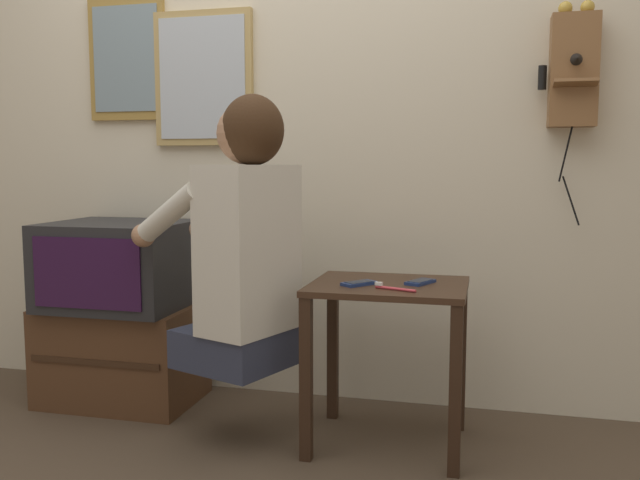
{
  "coord_description": "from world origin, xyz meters",
  "views": [
    {
      "loc": [
        0.83,
        -1.85,
        1.02
      ],
      "look_at": [
        0.25,
        0.47,
        0.75
      ],
      "focal_mm": 38.0,
      "sensor_mm": 36.0,
      "label": 1
    }
  ],
  "objects": [
    {
      "name": "framed_picture",
      "position": [
        -0.76,
        0.95,
        1.49
      ],
      "size": [
        0.37,
        0.03,
        0.54
      ],
      "color": "olive"
    },
    {
      "name": "television",
      "position": [
        -0.68,
        0.68,
        0.6
      ],
      "size": [
        0.57,
        0.49,
        0.36
      ],
      "color": "#232326",
      "rests_on": "tv_stand"
    },
    {
      "name": "wall_phone_antique",
      "position": [
        1.13,
        0.91,
        1.37
      ],
      "size": [
        0.21,
        0.19,
        0.84
      ],
      "color": "brown"
    },
    {
      "name": "cell_phone_held",
      "position": [
        0.4,
        0.46,
        0.6
      ],
      "size": [
        0.12,
        0.13,
        0.01
      ],
      "rotation": [
        0.0,
        0.0,
        -0.68
      ],
      "color": "navy",
      "rests_on": "side_table"
    },
    {
      "name": "toothbrush",
      "position": [
        0.52,
        0.4,
        0.6
      ],
      "size": [
        0.15,
        0.06,
        0.02
      ],
      "rotation": [
        0.0,
        0.0,
        1.22
      ],
      "color": "#D83F4C",
      "rests_on": "side_table"
    },
    {
      "name": "person",
      "position": [
        -0.01,
        0.39,
        0.76
      ],
      "size": [
        0.62,
        0.51,
        0.97
      ],
      "rotation": [
        0.0,
        0.0,
        1.21
      ],
      "color": "#2D3347",
      "rests_on": "ground_plane"
    },
    {
      "name": "wall_mirror",
      "position": [
        -0.39,
        0.95,
        1.39
      ],
      "size": [
        0.45,
        0.04,
        0.58
      ],
      "color": "tan"
    },
    {
      "name": "cell_phone_spare",
      "position": [
        0.6,
        0.54,
        0.6
      ],
      "size": [
        0.11,
        0.14,
        0.01
      ],
      "rotation": [
        0.0,
        0.0,
        -0.43
      ],
      "color": "navy",
      "rests_on": "side_table"
    },
    {
      "name": "side_table",
      "position": [
        0.49,
        0.52,
        0.47
      ],
      "size": [
        0.55,
        0.46,
        0.6
      ],
      "color": "#382316",
      "rests_on": "ground_plane"
    },
    {
      "name": "wall_back",
      "position": [
        0.0,
        0.99,
        1.27
      ],
      "size": [
        6.8,
        0.05,
        2.55
      ],
      "color": "beige",
      "rests_on": "ground_plane"
    },
    {
      "name": "tv_stand",
      "position": [
        -0.68,
        0.7,
        0.21
      ],
      "size": [
        0.64,
        0.43,
        0.42
      ],
      "color": "#51331E",
      "rests_on": "ground_plane"
    }
  ]
}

